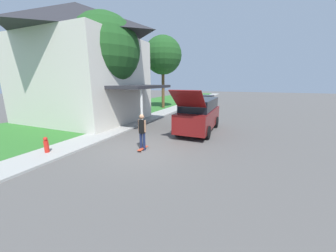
{
  "coord_description": "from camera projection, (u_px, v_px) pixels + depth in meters",
  "views": [
    {
      "loc": [
        4.44,
        -7.43,
        3.21
      ],
      "look_at": [
        0.65,
        1.6,
        0.9
      ],
      "focal_mm": 20.0,
      "sensor_mm": 36.0,
      "label": 1
    }
  ],
  "objects": [
    {
      "name": "house",
      "position": [
        81.0,
        62.0,
        15.1
      ],
      "size": [
        11.6,
        8.02,
        9.02
      ],
      "color": "beige",
      "rests_on": "lawn"
    },
    {
      "name": "fire_hydrant",
      "position": [
        46.0,
        145.0,
        8.42
      ],
      "size": [
        0.2,
        0.2,
        0.72
      ],
      "color": "red",
      "rests_on": "sidewalk"
    },
    {
      "name": "suv_parked",
      "position": [
        199.0,
        114.0,
        12.26
      ],
      "size": [
        2.05,
        5.75,
        2.84
      ],
      "color": "maroon",
      "rests_on": "ground_plane"
    },
    {
      "name": "skateboard",
      "position": [
        143.0,
        148.0,
        9.04
      ],
      "size": [
        0.2,
        0.78,
        0.1
      ],
      "color": "#B73D23",
      "rests_on": "ground_plane"
    },
    {
      "name": "skateboarder",
      "position": [
        142.0,
        130.0,
        8.85
      ],
      "size": [
        0.41,
        0.23,
        1.75
      ],
      "color": "#192347",
      "rests_on": "ground_plane"
    },
    {
      "name": "car_down_street",
      "position": [
        208.0,
        100.0,
        26.77
      ],
      "size": [
        1.92,
        4.11,
        1.39
      ],
      "color": "silver",
      "rests_on": "ground_plane"
    },
    {
      "name": "lawn",
      "position": [
        101.0,
        117.0,
        17.46
      ],
      "size": [
        10.0,
        80.0,
        0.08
      ],
      "color": "#2D6B28",
      "rests_on": "ground_plane"
    },
    {
      "name": "lawn_tree_far",
      "position": [
        163.0,
        56.0,
        22.04
      ],
      "size": [
        4.42,
        4.42,
        8.4
      ],
      "color": "brown",
      "rests_on": "lawn"
    },
    {
      "name": "lawn_tree_near",
      "position": [
        105.0,
        50.0,
        13.29
      ],
      "size": [
        4.96,
        4.96,
        7.83
      ],
      "color": "brown",
      "rests_on": "lawn"
    },
    {
      "name": "ground_plane",
      "position": [
        143.0,
        150.0,
        9.08
      ],
      "size": [
        120.0,
        120.0,
        0.0
      ],
      "primitive_type": "plane",
      "color": "#54514F"
    },
    {
      "name": "sidewalk",
      "position": [
        142.0,
        120.0,
        15.81
      ],
      "size": [
        1.8,
        80.0,
        0.1
      ],
      "color": "#9E9E99",
      "rests_on": "ground_plane"
    }
  ]
}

